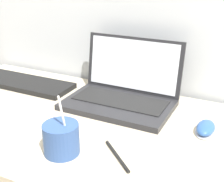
{
  "coord_description": "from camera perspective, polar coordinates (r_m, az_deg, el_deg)",
  "views": [
    {
      "loc": [
        0.41,
        -0.43,
        1.25
      ],
      "look_at": [
        -0.01,
        0.42,
        0.85
      ],
      "focal_mm": 50.0,
      "sensor_mm": 36.0,
      "label": 1
    }
  ],
  "objects": [
    {
      "name": "drink_cup",
      "position": [
        0.84,
        -9.27,
        -8.5
      ],
      "size": [
        0.1,
        0.1,
        0.17
      ],
      "color": "#33518C",
      "rests_on": "desk"
    },
    {
      "name": "laptop",
      "position": [
        1.12,
        2.08,
        0.1
      ],
      "size": [
        0.37,
        0.27,
        0.22
      ],
      "color": "#232326",
      "rests_on": "desk"
    },
    {
      "name": "computer_mouse",
      "position": [
        0.98,
        16.75,
        -6.55
      ],
      "size": [
        0.06,
        0.1,
        0.03
      ],
      "color": "#B2B2B7",
      "rests_on": "desk"
    },
    {
      "name": "pen",
      "position": [
        0.84,
        0.93,
        -11.75
      ],
      "size": [
        0.12,
        0.1,
        0.01
      ],
      "color": "black",
      "rests_on": "desk"
    },
    {
      "name": "external_keyboard",
      "position": [
        1.34,
        -15.9,
        1.45
      ],
      "size": [
        0.43,
        0.15,
        0.02
      ],
      "color": "black",
      "rests_on": "desk"
    }
  ]
}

